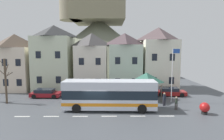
# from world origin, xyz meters

# --- Properties ---
(ground_plane) EXTENTS (40.00, 60.00, 0.07)m
(ground_plane) POSITION_xyz_m (0.00, -0.00, -0.03)
(ground_plane) COLOR #484C52
(townhouse_00) EXTENTS (6.34, 6.71, 9.65)m
(townhouse_00) POSITION_xyz_m (-14.99, 12.32, 4.83)
(townhouse_00) COLOR beige
(townhouse_00) RESTS_ON ground_plane
(townhouse_01) EXTENTS (6.04, 6.58, 11.15)m
(townhouse_01) POSITION_xyz_m (-8.15, 12.26, 5.58)
(townhouse_01) COLOR beige
(townhouse_01) RESTS_ON ground_plane
(townhouse_02) EXTENTS (5.25, 6.54, 9.81)m
(townhouse_02) POSITION_xyz_m (-1.62, 12.24, 4.90)
(townhouse_02) COLOR silver
(townhouse_02) RESTS_ON ground_plane
(townhouse_03) EXTENTS (5.37, 6.31, 9.79)m
(townhouse_03) POSITION_xyz_m (4.12, 12.12, 4.90)
(townhouse_03) COLOR beige
(townhouse_03) RESTS_ON ground_plane
(townhouse_04) EXTENTS (5.62, 6.68, 10.81)m
(townhouse_04) POSITION_xyz_m (9.99, 12.31, 5.40)
(townhouse_04) COLOR silver
(townhouse_04) RESTS_ON ground_plane
(hilltop_castle) EXTENTS (41.09, 41.09, 22.36)m
(hilltop_castle) POSITION_xyz_m (-1.81, 34.24, 8.62)
(hilltop_castle) COLOR #686D5A
(hilltop_castle) RESTS_ON ground_plane
(transit_bus) EXTENTS (10.62, 2.97, 3.39)m
(transit_bus) POSITION_xyz_m (1.55, 0.85, 1.71)
(transit_bus) COLOR silver
(transit_bus) RESTS_ON ground_plane
(bus_shelter) EXTENTS (3.60, 3.60, 3.78)m
(bus_shelter) POSITION_xyz_m (6.62, 5.19, 3.07)
(bus_shelter) COLOR #473D33
(bus_shelter) RESTS_ON ground_plane
(parked_car_00) EXTENTS (3.98, 2.11, 1.39)m
(parked_car_00) POSITION_xyz_m (-2.46, 7.31, 0.67)
(parked_car_00) COLOR navy
(parked_car_00) RESTS_ON ground_plane
(parked_car_01) EXTENTS (4.69, 2.36, 1.23)m
(parked_car_01) POSITION_xyz_m (10.61, 7.29, 0.61)
(parked_car_01) COLOR maroon
(parked_car_01) RESTS_ON ground_plane
(parked_car_02) EXTENTS (4.40, 2.13, 1.22)m
(parked_car_02) POSITION_xyz_m (-7.80, 6.47, 0.61)
(parked_car_02) COLOR maroon
(parked_car_02) RESTS_ON ground_plane
(pedestrian_00) EXTENTS (0.34, 0.34, 1.67)m
(pedestrian_00) POSITION_xyz_m (8.26, 2.13, 0.95)
(pedestrian_00) COLOR #2D2D38
(pedestrian_00) RESTS_ON ground_plane
(pedestrian_01) EXTENTS (0.29, 0.29, 1.56)m
(pedestrian_01) POSITION_xyz_m (9.20, 0.67, 0.91)
(pedestrian_01) COLOR #38332D
(pedestrian_01) RESTS_ON ground_plane
(public_bench) EXTENTS (1.59, 0.48, 0.87)m
(public_bench) POSITION_xyz_m (7.11, 7.23, 0.47)
(public_bench) COLOR brown
(public_bench) RESTS_ON ground_plane
(flagpole) EXTENTS (0.95, 0.10, 7.09)m
(flagpole) POSITION_xyz_m (9.79, 3.89, 4.10)
(flagpole) COLOR silver
(flagpole) RESTS_ON ground_plane
(harbour_buoy) EXTENTS (1.03, 1.03, 1.28)m
(harbour_buoy) POSITION_xyz_m (11.72, -0.81, 0.72)
(harbour_buoy) COLOR black
(harbour_buoy) RESTS_ON ground_plane
(bare_tree_01) EXTENTS (2.14, 1.51, 5.84)m
(bare_tree_01) POSITION_xyz_m (-11.77, 3.44, 3.07)
(bare_tree_01) COLOR brown
(bare_tree_01) RESTS_ON ground_plane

